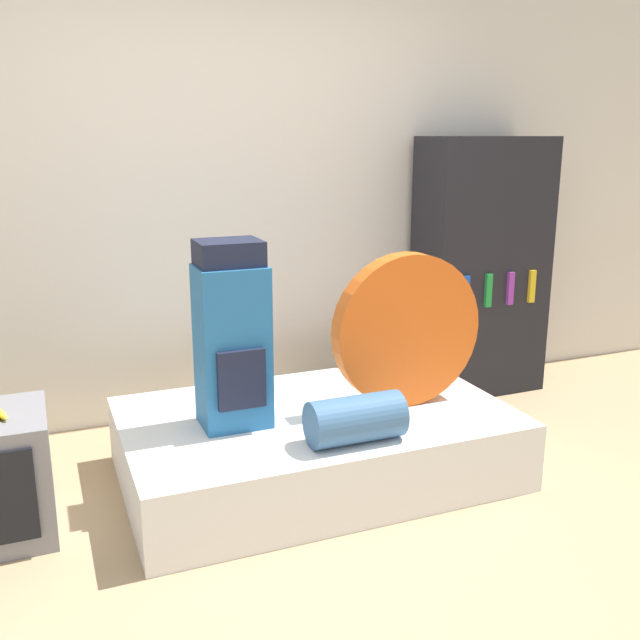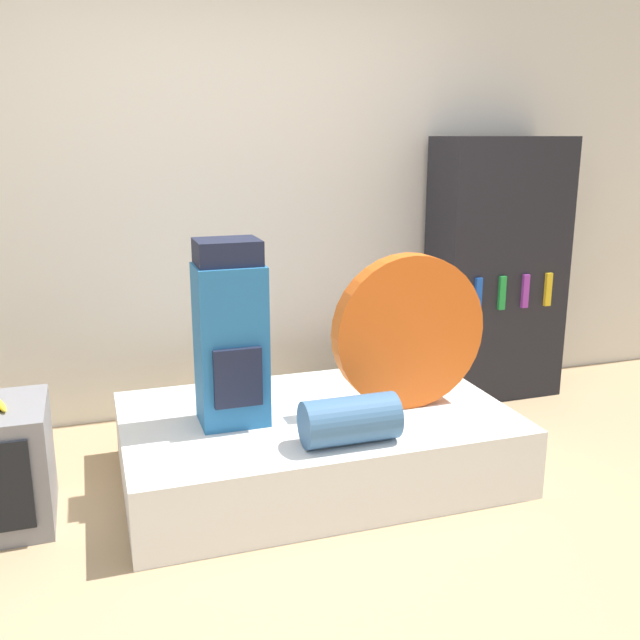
% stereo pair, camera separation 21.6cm
% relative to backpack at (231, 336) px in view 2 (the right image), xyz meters
% --- Properties ---
extents(ground_plane, '(16.00, 16.00, 0.00)m').
position_rel_backpack_xyz_m(ground_plane, '(0.21, -0.75, -0.74)').
color(ground_plane, tan).
extents(wall_back, '(8.00, 0.05, 2.60)m').
position_rel_backpack_xyz_m(wall_back, '(0.21, 1.03, 0.56)').
color(wall_back, silver).
rests_on(wall_back, ground_plane).
extents(bed, '(1.82, 1.13, 0.33)m').
position_rel_backpack_xyz_m(bed, '(0.40, -0.00, -0.57)').
color(bed, white).
rests_on(bed, ground_plane).
extents(backpack, '(0.30, 0.29, 0.84)m').
position_rel_backpack_xyz_m(backpack, '(0.00, 0.00, 0.00)').
color(backpack, '#23669E').
rests_on(backpack, bed).
extents(tent_bag, '(0.75, 0.10, 0.75)m').
position_rel_backpack_xyz_m(tent_bag, '(0.85, -0.07, -0.04)').
color(tent_bag, '#E05B19').
rests_on(tent_bag, bed).
extents(sleeping_roll, '(0.42, 0.21, 0.21)m').
position_rel_backpack_xyz_m(sleeping_roll, '(0.43, -0.39, -0.31)').
color(sleeping_roll, '#3D668E').
rests_on(sleeping_roll, bed).
extents(bookshelf, '(0.80, 0.41, 1.61)m').
position_rel_backpack_xyz_m(bookshelf, '(1.82, 0.75, 0.06)').
color(bookshelf, black).
rests_on(bookshelf, ground_plane).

